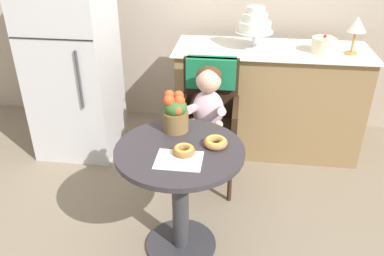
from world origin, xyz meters
name	(u,v)px	position (x,y,z in m)	size (l,w,h in m)	color
ground_plane	(181,245)	(0.00, 0.00, 0.00)	(8.00, 8.00, 0.00)	gray
cafe_table	(180,180)	(0.00, 0.00, 0.51)	(0.72, 0.72, 0.72)	#332D33
wicker_chair	(210,104)	(0.10, 0.77, 0.64)	(0.42, 0.45, 0.95)	#332114
seated_child	(208,108)	(0.10, 0.61, 0.68)	(0.27, 0.32, 0.73)	silver
paper_napkin	(179,160)	(0.02, -0.12, 0.72)	(0.24, 0.20, 0.00)	white
donut_front	(184,150)	(0.03, -0.05, 0.74)	(0.12, 0.12, 0.04)	#936033
donut_mid	(216,142)	(0.19, 0.05, 0.74)	(0.13, 0.13, 0.05)	#AD7542
flower_vase	(175,112)	(-0.05, 0.20, 0.84)	(0.15, 0.15, 0.25)	brown
display_counter	(267,100)	(0.55, 1.30, 0.45)	(1.56, 0.62, 0.90)	#93754C
tiered_cake_stand	(255,24)	(0.39, 1.30, 1.10)	(0.30, 0.30, 0.32)	silver
round_layer_cake	(324,45)	(0.93, 1.26, 0.96)	(0.19, 0.19, 0.14)	beige
table_lamp	(357,26)	(1.14, 1.24, 1.12)	(0.15, 0.15, 0.28)	#B28C47
refrigerator	(72,55)	(-1.05, 1.10, 0.85)	(0.64, 0.63, 1.70)	silver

